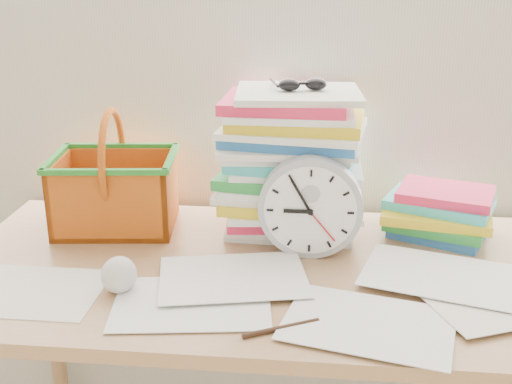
# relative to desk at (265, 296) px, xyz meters

# --- Properties ---
(desk) EXTENTS (1.40, 0.70, 0.75)m
(desk) POSITION_rel_desk_xyz_m (0.00, 0.00, 0.00)
(desk) COLOR #A2764C
(desk) RESTS_ON ground
(paper_stack) EXTENTS (0.36, 0.30, 0.35)m
(paper_stack) POSITION_rel_desk_xyz_m (0.04, 0.22, 0.25)
(paper_stack) COLOR white
(paper_stack) RESTS_ON desk
(clock) EXTENTS (0.23, 0.05, 0.23)m
(clock) POSITION_rel_desk_xyz_m (0.09, 0.07, 0.19)
(clock) COLOR #A3A5AB
(clock) RESTS_ON desk
(sunglasses) EXTENTS (0.15, 0.14, 0.03)m
(sunglasses) POSITION_rel_desk_xyz_m (0.06, 0.22, 0.44)
(sunglasses) COLOR black
(sunglasses) RESTS_ON paper_stack
(book_stack) EXTENTS (0.32, 0.28, 0.12)m
(book_stack) POSITION_rel_desk_xyz_m (0.41, 0.22, 0.13)
(book_stack) COLOR white
(book_stack) RESTS_ON desk
(basket) EXTENTS (0.32, 0.26, 0.30)m
(basket) POSITION_rel_desk_xyz_m (-0.39, 0.19, 0.22)
(basket) COLOR orange
(basket) RESTS_ON desk
(crumpled_ball) EXTENTS (0.08, 0.08, 0.08)m
(crumpled_ball) POSITION_rel_desk_xyz_m (-0.29, -0.14, 0.11)
(crumpled_ball) COLOR silver
(crumpled_ball) RESTS_ON desk
(pen) EXTENTS (0.14, 0.08, 0.01)m
(pen) POSITION_rel_desk_xyz_m (0.05, -0.26, 0.08)
(pen) COLOR black
(pen) RESTS_ON desk
(scattered_papers) EXTENTS (1.26, 0.42, 0.02)m
(scattered_papers) POSITION_rel_desk_xyz_m (0.00, 0.00, 0.08)
(scattered_papers) COLOR white
(scattered_papers) RESTS_ON desk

